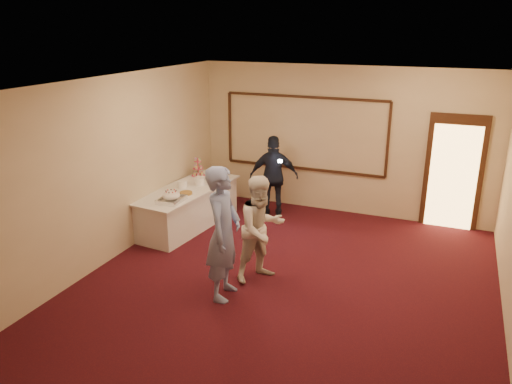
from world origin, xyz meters
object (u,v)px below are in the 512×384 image
plate_stack_b (200,181)px  woman (261,229)px  plate_stack_a (183,184)px  guest (274,177)px  pavlova_tray (171,197)px  cupcake_stand (198,169)px  tart (186,193)px  buffet_table (188,207)px  man (223,233)px

plate_stack_b → woman: bearing=-40.9°
plate_stack_a → guest: bearing=39.5°
pavlova_tray → guest: bearing=57.5°
cupcake_stand → tart: (0.38, -1.16, -0.12)m
pavlova_tray → guest: (1.22, 1.91, -0.02)m
woman → cupcake_stand: bearing=80.0°
woman → guest: 2.68m
pavlova_tray → cupcake_stand: cupcake_stand is taller
buffet_table → tart: size_ratio=9.45×
man → plate_stack_b: bearing=28.2°
buffet_table → pavlova_tray: bearing=-80.7°
cupcake_stand → guest: size_ratio=0.25×
pavlova_tray → cupcake_stand: bearing=101.6°
pavlova_tray → man: 2.15m
pavlova_tray → plate_stack_a: 0.77m
man → buffet_table: bearing=33.8°
pavlova_tray → tart: bearing=83.0°
buffet_table → man: size_ratio=1.29×
plate_stack_a → buffet_table: bearing=6.8°
cupcake_stand → tart: size_ratio=1.54×
pavlova_tray → plate_stack_b: (0.00, 1.04, -0.01)m
cupcake_stand → woman: (2.30, -2.24, -0.09)m
plate_stack_a → woman: 2.59m
pavlova_tray → plate_stack_a: size_ratio=3.06×
plate_stack_b → buffet_table: bearing=-113.5°
cupcake_stand → man: (2.00, -2.93, 0.06)m
man → woman: 0.76m
buffet_table → plate_stack_b: (0.13, 0.29, 0.46)m
buffet_table → man: man is taller
man → guest: size_ratio=1.17×
cupcake_stand → plate_stack_b: cupcake_stand is taller
guest → buffet_table: bearing=21.0°
cupcake_stand → guest: bearing=12.1°
cupcake_stand → plate_stack_a: (0.12, -0.84, -0.07)m
buffet_table → woman: 2.56m
plate_stack_b → tart: 0.62m
pavlova_tray → guest: size_ratio=0.33×
buffet_table → tart: bearing=-61.9°
tart → woman: bearing=-29.4°
pavlova_tray → plate_stack_b: pavlova_tray is taller
plate_stack_b → man: bearing=-55.0°
cupcake_stand → plate_stack_a: bearing=-81.8°
man → plate_stack_a: bearing=35.2°
guest → woman: bearing=86.4°
plate_stack_a → tart: 0.41m
pavlova_tray → woman: woman is taller
buffet_table → cupcake_stand: cupcake_stand is taller
cupcake_stand → man: size_ratio=0.21×
pavlova_tray → tart: 0.43m
cupcake_stand → plate_stack_a: size_ratio=2.28×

